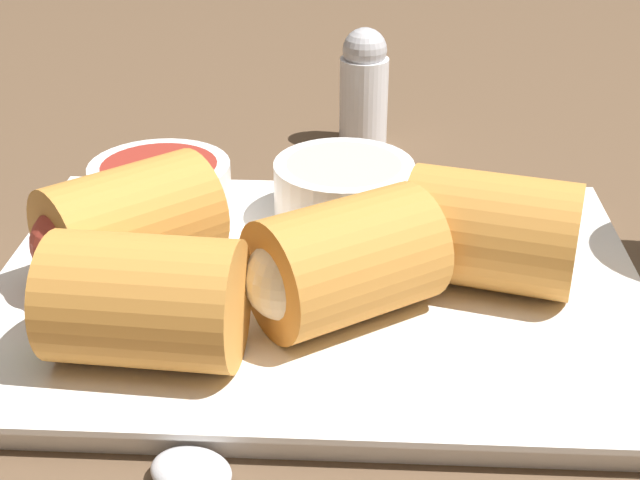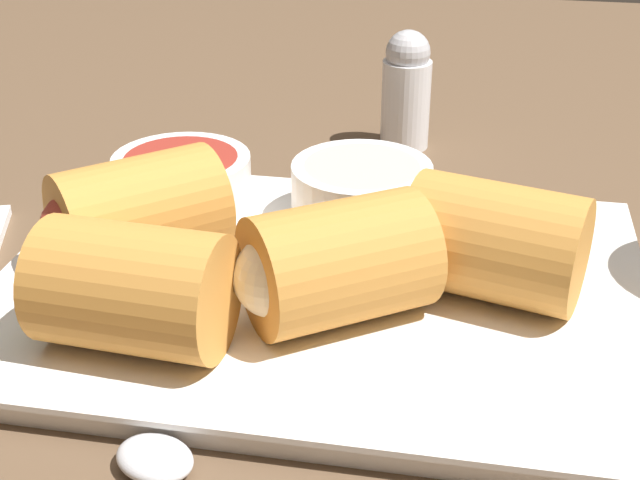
{
  "view_description": "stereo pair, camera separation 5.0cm",
  "coord_description": "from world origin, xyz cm",
  "views": [
    {
      "loc": [
        -0.11,
        -39.68,
        26.41
      ],
      "look_at": [
        -2.08,
        -1.12,
        5.79
      ],
      "focal_mm": 50.0,
      "sensor_mm": 36.0,
      "label": 1
    },
    {
      "loc": [
        4.87,
        -39.1,
        26.41
      ],
      "look_at": [
        -2.08,
        -1.12,
        5.79
      ],
      "focal_mm": 50.0,
      "sensor_mm": 36.0,
      "label": 2
    }
  ],
  "objects": [
    {
      "name": "roll_back_left",
      "position": [
        5.9,
        -0.74,
        6.36
      ],
      "size": [
        9.58,
        7.64,
        5.73
      ],
      "color": "#C68438",
      "rests_on": "serving_plate"
    },
    {
      "name": "dipping_bowl_far",
      "position": [
        -11.24,
        5.18,
        5.35
      ],
      "size": [
        7.88,
        7.88,
        3.4
      ],
      "color": "white",
      "rests_on": "serving_plate"
    },
    {
      "name": "roll_front_right",
      "position": [
        -1.08,
        -4.46,
        6.36
      ],
      "size": [
        9.91,
        9.29,
        5.73
      ],
      "color": "#C68438",
      "rests_on": "serving_plate"
    },
    {
      "name": "roll_front_left",
      "position": [
        -11.81,
        -1.32,
        6.36
      ],
      "size": [
        9.84,
        9.67,
        5.73
      ],
      "color": "#C68438",
      "rests_on": "serving_plate"
    },
    {
      "name": "salt_shaker",
      "position": [
        -0.19,
        21.27,
        6.22
      ],
      "size": [
        3.46,
        3.46,
        8.46
      ],
      "color": "silver",
      "rests_on": "table_surface"
    },
    {
      "name": "roll_back_right",
      "position": [
        -9.57,
        -8.0,
        6.36
      ],
      "size": [
        9.28,
        6.3,
        5.73
      ],
      "color": "#C68438",
      "rests_on": "serving_plate"
    },
    {
      "name": "dipping_bowl_near",
      "position": [
        -1.0,
        5.88,
        5.35
      ],
      "size": [
        7.88,
        7.88,
        3.4
      ],
      "color": "white",
      "rests_on": "serving_plate"
    },
    {
      "name": "serving_plate",
      "position": [
        -2.08,
        -1.12,
        2.76
      ],
      "size": [
        32.6,
        24.0,
        1.5
      ],
      "color": "white",
      "rests_on": "table_surface"
    },
    {
      "name": "table_surface",
      "position": [
        0.0,
        0.0,
        1.0
      ],
      "size": [
        180.0,
        140.0,
        2.0
      ],
      "color": "brown",
      "rests_on": "ground"
    }
  ]
}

